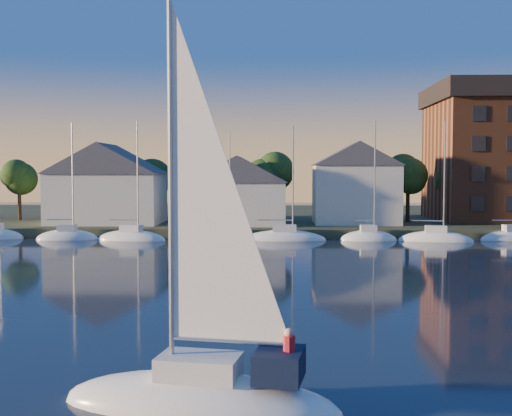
{
  "coord_description": "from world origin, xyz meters",
  "views": [
    {
      "loc": [
        -1.36,
        -18.78,
        7.31
      ],
      "look_at": [
        -2.76,
        22.0,
        4.96
      ],
      "focal_mm": 45.0,
      "sensor_mm": 36.0,
      "label": 1
    }
  ],
  "objects_px": {
    "clubhouse_west": "(107,183)",
    "clubhouse_east": "(355,182)",
    "hero_sailboat": "(204,390)",
    "clubhouse_centre": "(239,190)"
  },
  "relations": [
    {
      "from": "clubhouse_west",
      "to": "clubhouse_east",
      "type": "height_order",
      "value": "clubhouse_east"
    },
    {
      "from": "clubhouse_west",
      "to": "hero_sailboat",
      "type": "relative_size",
      "value": 0.98
    },
    {
      "from": "clubhouse_east",
      "to": "hero_sailboat",
      "type": "bearing_deg",
      "value": -101.25
    },
    {
      "from": "clubhouse_east",
      "to": "hero_sailboat",
      "type": "height_order",
      "value": "hero_sailboat"
    },
    {
      "from": "clubhouse_centre",
      "to": "clubhouse_east",
      "type": "bearing_deg",
      "value": 8.13
    },
    {
      "from": "clubhouse_centre",
      "to": "clubhouse_east",
      "type": "xyz_separation_m",
      "value": [
        14.0,
        2.0,
        0.87
      ]
    },
    {
      "from": "clubhouse_centre",
      "to": "clubhouse_east",
      "type": "relative_size",
      "value": 1.1
    },
    {
      "from": "clubhouse_west",
      "to": "clubhouse_centre",
      "type": "xyz_separation_m",
      "value": [
        16.0,
        -1.0,
        -0.8
      ]
    },
    {
      "from": "hero_sailboat",
      "to": "clubhouse_centre",
      "type": "bearing_deg",
      "value": -77.83
    },
    {
      "from": "clubhouse_west",
      "to": "clubhouse_east",
      "type": "distance_m",
      "value": 30.02
    }
  ]
}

